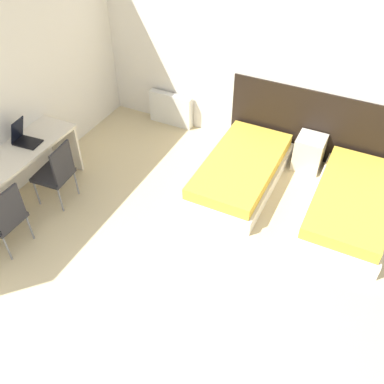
{
  "coord_description": "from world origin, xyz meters",
  "views": [
    {
      "loc": [
        1.67,
        -0.87,
        3.9
      ],
      "look_at": [
        0.0,
        2.5,
        0.55
      ],
      "focal_mm": 40.0,
      "sensor_mm": 36.0,
      "label": 1
    }
  ],
  "objects_px": {
    "bed_near_window": "(241,171)",
    "chair_near_laptop": "(57,172)",
    "bed_near_door": "(351,204)",
    "laptop": "(24,138)",
    "chair_near_notebook": "(4,217)",
    "nightstand": "(309,152)"
  },
  "relations": [
    {
      "from": "chair_near_notebook",
      "to": "laptop",
      "type": "bearing_deg",
      "value": 116.78
    },
    {
      "from": "bed_near_door",
      "to": "bed_near_window",
      "type": "bearing_deg",
      "value": 180.0
    },
    {
      "from": "chair_near_laptop",
      "to": "laptop",
      "type": "xyz_separation_m",
      "value": [
        -0.46,
        0.04,
        0.35
      ]
    },
    {
      "from": "chair_near_notebook",
      "to": "nightstand",
      "type": "bearing_deg",
      "value": 49.17
    },
    {
      "from": "bed_near_door",
      "to": "laptop",
      "type": "bearing_deg",
      "value": -160.68
    },
    {
      "from": "bed_near_window",
      "to": "chair_near_notebook",
      "type": "distance_m",
      "value": 3.06
    },
    {
      "from": "chair_near_laptop",
      "to": "chair_near_notebook",
      "type": "bearing_deg",
      "value": -95.0
    },
    {
      "from": "bed_near_window",
      "to": "laptop",
      "type": "relative_size",
      "value": 5.4
    },
    {
      "from": "nightstand",
      "to": "bed_near_window",
      "type": "bearing_deg",
      "value": -135.38
    },
    {
      "from": "bed_near_window",
      "to": "bed_near_door",
      "type": "height_order",
      "value": "same"
    },
    {
      "from": "laptop",
      "to": "nightstand",
      "type": "bearing_deg",
      "value": 28.23
    },
    {
      "from": "bed_near_window",
      "to": "chair_near_laptop",
      "type": "height_order",
      "value": "chair_near_laptop"
    },
    {
      "from": "chair_near_notebook",
      "to": "chair_near_laptop",
      "type": "bearing_deg",
      "value": 90.85
    },
    {
      "from": "bed_near_window",
      "to": "laptop",
      "type": "xyz_separation_m",
      "value": [
        -2.43,
        -1.38,
        0.66
      ]
    },
    {
      "from": "bed_near_window",
      "to": "chair_near_laptop",
      "type": "distance_m",
      "value": 2.45
    },
    {
      "from": "bed_near_door",
      "to": "nightstand",
      "type": "relative_size",
      "value": 3.73
    },
    {
      "from": "bed_near_door",
      "to": "chair_near_notebook",
      "type": "bearing_deg",
      "value": -146.31
    },
    {
      "from": "bed_near_window",
      "to": "chair_near_notebook",
      "type": "bearing_deg",
      "value": -130.39
    },
    {
      "from": "chair_near_laptop",
      "to": "laptop",
      "type": "height_order",
      "value": "laptop"
    },
    {
      "from": "bed_near_window",
      "to": "laptop",
      "type": "bearing_deg",
      "value": -150.41
    },
    {
      "from": "bed_near_window",
      "to": "laptop",
      "type": "height_order",
      "value": "laptop"
    },
    {
      "from": "bed_near_door",
      "to": "nightstand",
      "type": "height_order",
      "value": "nightstand"
    }
  ]
}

